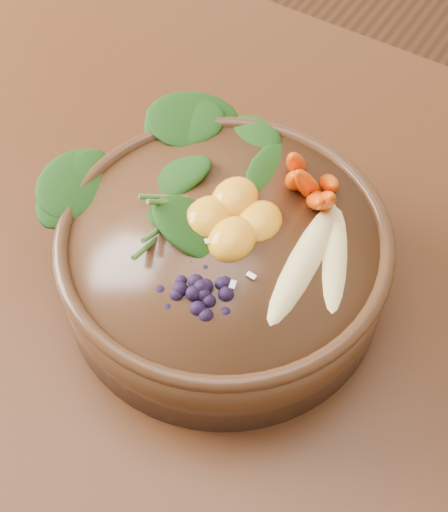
{
  "coord_description": "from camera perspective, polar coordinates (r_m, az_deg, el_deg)",
  "views": [
    {
      "loc": [
        0.52,
        -0.37,
        1.37
      ],
      "look_at": [
        0.29,
        -0.02,
        0.8
      ],
      "focal_mm": 50.0,
      "sensor_mm": 36.0,
      "label": 1
    }
  ],
  "objects": [
    {
      "name": "blueberry_pile",
      "position": [
        0.63,
        -1.88,
        -1.68
      ],
      "size": [
        0.17,
        0.14,
        0.04
      ],
      "primitive_type": null,
      "rotation": [
        0.0,
        0.0,
        0.21
      ],
      "color": "black",
      "rests_on": "stoneware_bowl"
    },
    {
      "name": "stoneware_bowl",
      "position": [
        0.72,
        -0.0,
        -0.47
      ],
      "size": [
        0.38,
        0.38,
        0.09
      ],
      "primitive_type": "cylinder",
      "rotation": [
        0.0,
        0.0,
        0.21
      ],
      "color": "#472915",
      "rests_on": "dining_table"
    },
    {
      "name": "dining_table",
      "position": [
        0.96,
        -14.39,
        2.96
      ],
      "size": [
        1.6,
        0.9,
        0.75
      ],
      "color": "#331C0C",
      "rests_on": "ground"
    },
    {
      "name": "kale_heap",
      "position": [
        0.72,
        -1.9,
        7.99
      ],
      "size": [
        0.25,
        0.23,
        0.05
      ],
      "primitive_type": null,
      "rotation": [
        0.0,
        0.0,
        0.21
      ],
      "color": "#194010",
      "rests_on": "stoneware_bowl"
    },
    {
      "name": "banana_halves",
      "position": [
        0.66,
        7.79,
        0.54
      ],
      "size": [
        0.1,
        0.19,
        0.03
      ],
      "rotation": [
        0.0,
        0.0,
        0.21
      ],
      "color": "#E0CC84",
      "rests_on": "stoneware_bowl"
    },
    {
      "name": "coconut_flakes",
      "position": [
        0.66,
        -0.5,
        0.44
      ],
      "size": [
        0.12,
        0.1,
        0.01
      ],
      "primitive_type": null,
      "rotation": [
        0.0,
        0.0,
        0.21
      ],
      "color": "white",
      "rests_on": "stoneware_bowl"
    },
    {
      "name": "carrot_cluster",
      "position": [
        0.69,
        7.13,
        7.95
      ],
      "size": [
        0.08,
        0.08,
        0.09
      ],
      "primitive_type": null,
      "rotation": [
        0.0,
        0.0,
        0.21
      ],
      "color": "#E63A00",
      "rests_on": "stoneware_bowl"
    },
    {
      "name": "mandarin_cluster",
      "position": [
        0.68,
        0.78,
        3.82
      ],
      "size": [
        0.11,
        0.12,
        0.04
      ],
      "primitive_type": null,
      "rotation": [
        0.0,
        0.0,
        0.21
      ],
      "color": "orange",
      "rests_on": "stoneware_bowl"
    },
    {
      "name": "ground",
      "position": [
        1.51,
        -9.28,
        -13.0
      ],
      "size": [
        4.0,
        4.0,
        0.0
      ],
      "primitive_type": "plane",
      "color": "#381E0F",
      "rests_on": "ground"
    }
  ]
}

